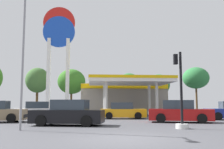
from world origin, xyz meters
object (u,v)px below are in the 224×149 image
tree_3 (129,82)px  tree_1 (37,80)px  car_1 (123,111)px  traffic_signal_1 (181,104)px  car_2 (180,112)px  tree_4 (159,85)px  tree_2 (72,82)px  car_0 (38,111)px  car_5 (68,114)px  corner_streetlamp (22,48)px  station_pole_sign (59,46)px  tree_5 (196,78)px

tree_3 → tree_1: bearing=-172.1°
car_1 → tree_1: (-11.00, 16.63, 4.19)m
car_1 → traffic_signal_1: (2.02, -9.61, 0.68)m
car_2 → tree_4: bearing=79.0°
tree_2 → car_1: bearing=-71.1°
tree_4 → car_0: bearing=-133.3°
car_5 → tree_2: (-1.72, 24.38, 4.04)m
car_0 → tree_4: 23.23m
car_1 → car_2: (3.56, -4.88, 0.06)m
car_1 → car_0: bearing=170.1°
traffic_signal_1 → corner_streetlamp: corner_streetlamp is taller
car_0 → traffic_signal_1: size_ratio=1.10×
tree_3 → car_2: bearing=-89.2°
station_pole_sign → tree_5: station_pole_sign is taller
car_1 → car_2: bearing=-53.9°
tree_5 → car_0: bearing=-143.2°
tree_2 → tree_5: 20.04m
car_1 → tree_2: (-5.95, 17.40, 4.10)m
car_0 → corner_streetlamp: size_ratio=0.66×
tree_3 → corner_streetlamp: (-9.60, -28.71, -0.70)m
car_5 → tree_5: 31.09m
station_pole_sign → car_5: 16.96m
corner_streetlamp → car_1: bearing=57.9°
tree_5 → corner_streetlamp: size_ratio=1.05×
station_pole_sign → traffic_signal_1: station_pole_sign is taller
car_5 → tree_2: size_ratio=0.70×
car_5 → tree_3: size_ratio=0.74×
traffic_signal_1 → tree_3: bearing=87.5°
car_0 → tree_5: tree_5 is taller
car_1 → traffic_signal_1: 9.84m
station_pole_sign → tree_3: station_pole_sign is taller
station_pole_sign → corner_streetlamp: size_ratio=1.90×
tree_4 → corner_streetlamp: 31.59m
traffic_signal_1 → car_5: bearing=157.2°
tree_5 → corner_streetlamp: bearing=-126.3°
tree_2 → tree_3: tree_2 is taller
tree_1 → tree_4: 19.06m
corner_streetlamp → tree_1: bearing=99.9°
traffic_signal_1 → tree_1: tree_1 is taller
tree_2 → tree_5: (20.02, 0.29, 0.74)m
car_2 → tree_4: size_ratio=0.78×
car_0 → tree_5: 27.67m
car_1 → traffic_signal_1: size_ratio=1.00×
corner_streetlamp → car_2: bearing=27.8°
station_pole_sign → tree_3: bearing=46.6°
car_5 → tree_5: size_ratio=0.64×
traffic_signal_1 → car_0: bearing=131.7°
traffic_signal_1 → tree_4: (5.98, 27.64, 3.02)m
car_0 → tree_3: 20.87m
traffic_signal_1 → corner_streetlamp: size_ratio=0.60×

